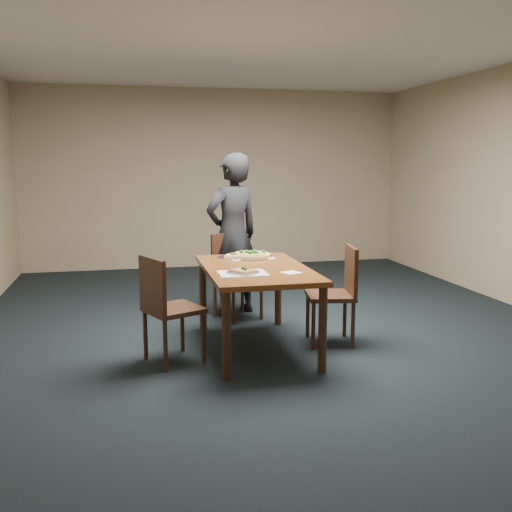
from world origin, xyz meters
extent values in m
plane|color=black|center=(0.00, 0.00, 0.00)|extent=(8.00, 8.00, 0.00)
plane|color=tan|center=(0.00, 4.00, 1.40)|extent=(6.00, 0.00, 6.00)
plane|color=white|center=(0.00, 0.00, 2.80)|extent=(8.00, 8.00, 0.00)
cube|color=#5A2F12|center=(-0.30, -0.20, 0.73)|extent=(0.90, 1.50, 0.04)
cylinder|color=black|center=(-0.69, -0.89, 0.35)|extent=(0.07, 0.07, 0.70)
cylinder|color=black|center=(-0.69, 0.49, 0.35)|extent=(0.07, 0.07, 0.70)
cylinder|color=black|center=(0.09, -0.89, 0.35)|extent=(0.07, 0.07, 0.70)
cylinder|color=black|center=(0.09, 0.49, 0.35)|extent=(0.07, 0.07, 0.70)
cube|color=black|center=(-0.26, 0.82, 0.45)|extent=(0.55, 0.55, 0.04)
cylinder|color=black|center=(-0.36, 0.59, 0.21)|extent=(0.04, 0.04, 0.43)
cylinder|color=black|center=(-0.50, 0.92, 0.21)|extent=(0.04, 0.04, 0.43)
cylinder|color=black|center=(-0.03, 0.73, 0.21)|extent=(0.04, 0.04, 0.43)
cylinder|color=black|center=(-0.17, 1.06, 0.21)|extent=(0.04, 0.04, 0.43)
cube|color=black|center=(-0.34, 1.00, 0.69)|extent=(0.40, 0.20, 0.44)
cube|color=black|center=(-1.04, -0.37, 0.45)|extent=(0.56, 0.56, 0.04)
cylinder|color=black|center=(-0.81, -0.46, 0.21)|extent=(0.04, 0.04, 0.43)
cylinder|color=black|center=(-1.14, -0.61, 0.21)|extent=(0.04, 0.04, 0.43)
cylinder|color=black|center=(-0.95, -0.14, 0.21)|extent=(0.04, 0.04, 0.43)
cylinder|color=black|center=(-1.28, -0.28, 0.21)|extent=(0.04, 0.04, 0.43)
cube|color=black|center=(-1.22, -0.45, 0.69)|extent=(0.20, 0.40, 0.44)
cube|color=black|center=(0.41, -0.19, 0.45)|extent=(0.48, 0.48, 0.04)
cylinder|color=black|center=(0.26, 0.01, 0.21)|extent=(0.04, 0.04, 0.43)
cylinder|color=black|center=(0.62, -0.05, 0.21)|extent=(0.04, 0.04, 0.43)
cylinder|color=black|center=(0.20, -0.34, 0.21)|extent=(0.04, 0.04, 0.43)
cylinder|color=black|center=(0.56, -0.40, 0.21)|extent=(0.04, 0.04, 0.43)
cube|color=black|center=(0.60, -0.23, 0.69)|extent=(0.11, 0.42, 0.44)
imported|color=black|center=(-0.28, 1.05, 0.88)|extent=(0.76, 0.64, 1.77)
cube|color=white|center=(-0.22, 0.33, 0.75)|extent=(0.42, 0.32, 0.00)
cube|color=white|center=(-0.46, -0.45, 0.75)|extent=(0.40, 0.30, 0.00)
cylinder|color=silver|center=(-0.22, 0.33, 0.76)|extent=(0.42, 0.42, 0.01)
cylinder|color=#DE9155|center=(-0.22, 0.33, 0.77)|extent=(0.38, 0.38, 0.02)
cylinder|color=#D0C06C|center=(-0.22, 0.33, 0.79)|extent=(0.33, 0.33, 0.01)
sphere|color=#144216|center=(-0.32, 0.33, 0.80)|extent=(0.04, 0.04, 0.04)
sphere|color=#144216|center=(-0.23, 0.35, 0.80)|extent=(0.03, 0.03, 0.03)
sphere|color=#144216|center=(-0.10, 0.31, 0.80)|extent=(0.03, 0.03, 0.03)
sphere|color=#144216|center=(-0.24, 0.31, 0.80)|extent=(0.03, 0.03, 0.03)
sphere|color=#144216|center=(-0.27, 0.35, 0.80)|extent=(0.04, 0.04, 0.04)
sphere|color=#144216|center=(-0.19, 0.29, 0.80)|extent=(0.04, 0.04, 0.04)
sphere|color=#144216|center=(-0.18, 0.28, 0.80)|extent=(0.03, 0.03, 0.03)
sphere|color=#144216|center=(-0.19, 0.34, 0.80)|extent=(0.04, 0.04, 0.04)
sphere|color=#144216|center=(-0.23, 0.29, 0.80)|extent=(0.04, 0.04, 0.04)
sphere|color=#144216|center=(-0.25, 0.28, 0.80)|extent=(0.04, 0.04, 0.04)
cylinder|color=silver|center=(-0.46, -0.45, 0.76)|extent=(0.28, 0.28, 0.01)
cube|color=#DE9155|center=(-0.46, -0.45, 0.77)|extent=(0.20, 0.21, 0.02)
cube|color=#D0C06C|center=(-0.46, -0.45, 0.78)|extent=(0.16, 0.17, 0.01)
sphere|color=#144216|center=(-0.47, -0.46, 0.79)|extent=(0.03, 0.03, 0.03)
sphere|color=#144216|center=(-0.45, -0.49, 0.79)|extent=(0.03, 0.03, 0.03)
cylinder|color=silver|center=(-0.42, 0.33, 0.76)|extent=(0.28, 0.28, 0.01)
cube|color=#DE9155|center=(-0.42, 0.33, 0.77)|extent=(0.18, 0.20, 0.02)
cube|color=#D0C06C|center=(-0.42, 0.33, 0.78)|extent=(0.14, 0.17, 0.01)
sphere|color=#144216|center=(-0.39, 0.31, 0.79)|extent=(0.03, 0.03, 0.03)
sphere|color=#144216|center=(-0.41, 0.33, 0.79)|extent=(0.03, 0.03, 0.03)
cube|color=white|center=(-0.07, -0.53, 0.75)|extent=(0.19, 0.19, 0.01)
camera|label=1|loc=(-1.39, -5.05, 1.68)|focal=40.00mm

